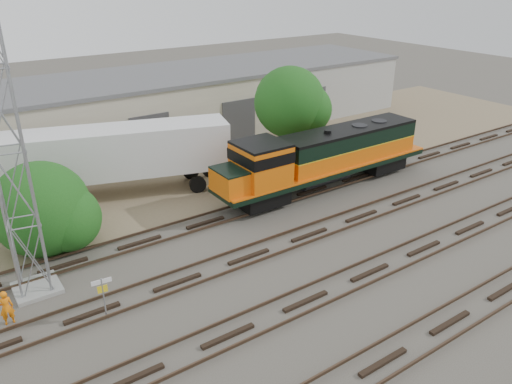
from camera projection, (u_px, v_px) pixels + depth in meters
ground at (266, 271)px, 24.20m from camera, size 140.00×140.00×0.00m
dirt_strip at (144, 175)px, 35.47m from camera, size 80.00×16.00×0.02m
tracks at (306, 301)px, 21.91m from camera, size 80.00×20.40×0.28m
warehouse at (102, 114)px, 40.40m from camera, size 58.40×10.40×5.30m
locomotive at (323, 157)px, 32.33m from camera, size 16.20×2.84×3.89m
signal_tower at (8, 156)px, 20.16m from camera, size 1.97×1.97×13.36m
sign_post at (103, 291)px, 20.36m from camera, size 0.82×0.12×2.01m
worker at (6, 308)px, 20.36m from camera, size 0.58×0.38×1.58m
semi_trailer at (119, 153)px, 31.39m from camera, size 14.67×7.01×4.45m
dumpster_blue at (300, 128)px, 43.33m from camera, size 2.06×2.01×1.50m
dumpster_red at (310, 121)px, 45.40m from camera, size 1.65×1.56×1.40m
tree_mid at (48, 212)px, 25.52m from camera, size 5.22×4.98×4.98m
tree_east at (294, 104)px, 36.69m from camera, size 5.49×5.23×7.06m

